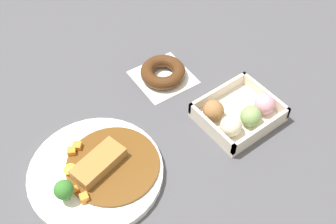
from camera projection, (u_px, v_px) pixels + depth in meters
ground_plane at (157, 144)px, 0.93m from camera, size 1.60×1.60×0.00m
curry_plate at (97, 171)px, 0.87m from camera, size 0.29×0.29×0.07m
donut_box at (239, 114)px, 0.96m from camera, size 0.18×0.15×0.06m
chocolate_ring_donut at (163, 73)px, 1.06m from camera, size 0.15×0.15×0.04m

